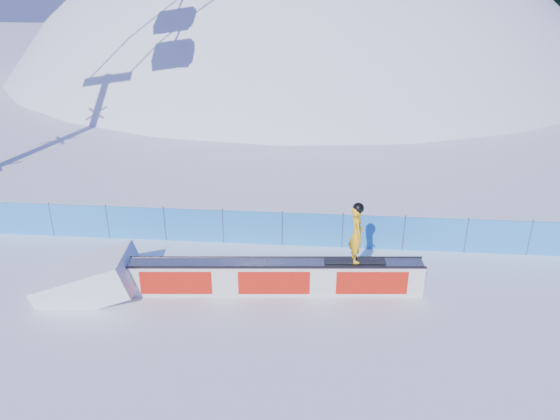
{
  "coord_description": "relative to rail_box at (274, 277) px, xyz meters",
  "views": [
    {
      "loc": [
        2.34,
        -11.78,
        8.61
      ],
      "look_at": [
        1.02,
        3.44,
        1.77
      ],
      "focal_mm": 35.0,
      "sensor_mm": 36.0,
      "label": 1
    }
  ],
  "objects": [
    {
      "name": "ground",
      "position": [
        -1.01,
        -1.56,
        -0.5
      ],
      "size": [
        160.0,
        160.0,
        0.0
      ],
      "primitive_type": "plane",
      "color": "white",
      "rests_on": "ground"
    },
    {
      "name": "snow_hill",
      "position": [
        -1.01,
        40.44,
        -18.5
      ],
      "size": [
        64.0,
        64.0,
        64.0
      ],
      "color": "white",
      "rests_on": "ground"
    },
    {
      "name": "snow_ramp",
      "position": [
        -5.28,
        -0.46,
        -0.5
      ],
      "size": [
        2.97,
        2.0,
        1.77
      ],
      "primitive_type": null,
      "rotation": [
        0.0,
        -0.31,
        0.09
      ],
      "color": "white",
      "rests_on": "ground"
    },
    {
      "name": "rail_box",
      "position": [
        0.0,
        0.0,
        0.0
      ],
      "size": [
        8.51,
        1.32,
        1.02
      ],
      "rotation": [
        0.0,
        0.0,
        0.09
      ],
      "color": "silver",
      "rests_on": "ground"
    },
    {
      "name": "safety_fence",
      "position": [
        -1.01,
        2.94,
        0.1
      ],
      "size": [
        22.05,
        0.05,
        1.3
      ],
      "color": "#2C89E4",
      "rests_on": "ground"
    },
    {
      "name": "snowboarder",
      "position": [
        2.27,
        0.2,
        1.4
      ],
      "size": [
        1.74,
        0.66,
        1.8
      ],
      "rotation": [
        0.0,
        0.0,
        1.73
      ],
      "color": "black",
      "rests_on": "rail_box"
    }
  ]
}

